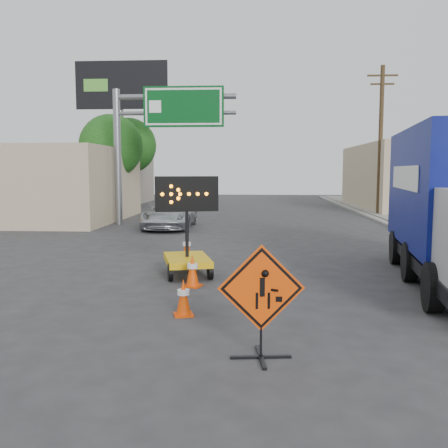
# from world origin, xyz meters

# --- Properties ---
(ground) EXTENTS (100.00, 100.00, 0.00)m
(ground) POSITION_xyz_m (0.00, 0.00, 0.00)
(ground) COLOR #2D2D30
(ground) RESTS_ON ground
(curb_right) EXTENTS (0.40, 60.00, 0.12)m
(curb_right) POSITION_xyz_m (7.20, 15.00, 0.06)
(curb_right) COLOR gray
(curb_right) RESTS_ON ground
(storefront_left_far) EXTENTS (12.00, 10.00, 4.40)m
(storefront_left_far) POSITION_xyz_m (-15.00, 34.00, 2.20)
(storefront_left_far) COLOR gray
(storefront_left_far) RESTS_ON ground
(building_right_far) EXTENTS (10.00, 14.00, 4.60)m
(building_right_far) POSITION_xyz_m (13.00, 30.00, 2.30)
(building_right_far) COLOR tan
(building_right_far) RESTS_ON ground
(highway_gantry) EXTENTS (6.18, 0.38, 6.90)m
(highway_gantry) POSITION_xyz_m (-4.43, 17.96, 5.07)
(highway_gantry) COLOR slate
(highway_gantry) RESTS_ON ground
(billboard) EXTENTS (6.10, 0.54, 9.85)m
(billboard) POSITION_xyz_m (-8.35, 25.87, 7.35)
(billboard) COLOR slate
(billboard) RESTS_ON ground
(utility_pole_far) EXTENTS (1.80, 0.26, 9.00)m
(utility_pole_far) POSITION_xyz_m (8.00, 24.00, 4.68)
(utility_pole_far) COLOR #4F3821
(utility_pole_far) RESTS_ON ground
(tree_left_near) EXTENTS (3.71, 3.71, 6.03)m
(tree_left_near) POSITION_xyz_m (-8.00, 22.00, 4.16)
(tree_left_near) COLOR #4F3821
(tree_left_near) RESTS_ON ground
(tree_left_far) EXTENTS (4.10, 4.10, 6.66)m
(tree_left_far) POSITION_xyz_m (-9.00, 30.00, 4.60)
(tree_left_far) COLOR #4F3821
(tree_left_far) RESTS_ON ground
(construction_sign) EXTENTS (1.28, 0.91, 1.70)m
(construction_sign) POSITION_xyz_m (0.59, 0.11, 0.90)
(construction_sign) COLOR black
(construction_sign) RESTS_ON ground
(arrow_board) EXTENTS (1.62, 2.06, 2.62)m
(arrow_board) POSITION_xyz_m (-1.30, 5.88, 0.59)
(arrow_board) COLOR #E0AD0C
(arrow_board) RESTS_ON ground
(pickup_truck) EXTENTS (2.30, 4.84, 1.33)m
(pickup_truck) POSITION_xyz_m (-3.62, 16.51, 0.67)
(pickup_truck) COLOR silver
(pickup_truck) RESTS_ON ground
(cone_a) EXTENTS (0.45, 0.45, 0.72)m
(cone_a) POSITION_xyz_m (-0.87, 2.21, 0.36)
(cone_a) COLOR #EA4204
(cone_a) RESTS_ON ground
(cone_b) EXTENTS (0.49, 0.49, 0.79)m
(cone_b) POSITION_xyz_m (-1.00, 4.60, 0.39)
(cone_b) COLOR #EA4204
(cone_b) RESTS_ON ground
(cone_c) EXTENTS (0.46, 0.46, 0.79)m
(cone_c) POSITION_xyz_m (-1.63, 8.15, 0.39)
(cone_c) COLOR #EA4204
(cone_c) RESTS_ON ground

